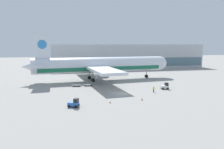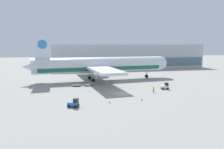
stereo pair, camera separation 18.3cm
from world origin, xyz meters
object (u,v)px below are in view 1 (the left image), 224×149
object	(u,v)px
baggage_tug_foreground	(74,103)
baggage_dolly_lead	(76,85)
airplane_main	(99,65)
baggage_dolly_second	(88,85)
traffic_cone_near	(110,102)
baggage_tug_mid	(165,86)
traffic_cone_far	(142,99)
ground_crew_near	(154,89)

from	to	relation	value
baggage_tug_foreground	baggage_dolly_lead	bearing A→B (deg)	109.12
airplane_main	baggage_dolly_second	bearing A→B (deg)	-122.22
airplane_main	traffic_cone_near	bearing A→B (deg)	-100.99
baggage_tug_mid	traffic_cone_far	xyz separation A→B (m)	(-11.91, -11.42, -0.55)
baggage_tug_mid	baggage_dolly_second	world-z (taller)	baggage_tug_mid
traffic_cone_near	traffic_cone_far	size ratio (longest dim) A/B	0.82
traffic_cone_far	ground_crew_near	bearing A→B (deg)	50.52
ground_crew_near	baggage_tug_foreground	bearing A→B (deg)	44.69
baggage_tug_mid	ground_crew_near	xyz separation A→B (m)	(-5.32, -3.42, 0.13)
baggage_tug_foreground	baggage_tug_mid	distance (m)	32.11
traffic_cone_far	baggage_dolly_lead	bearing A→B (deg)	124.22
baggage_dolly_lead	ground_crew_near	world-z (taller)	ground_crew_near
traffic_cone_near	baggage_tug_mid	bearing A→B (deg)	31.24
baggage_dolly_lead	baggage_dolly_second	bearing A→B (deg)	5.91
baggage_dolly_second	traffic_cone_far	xyz separation A→B (m)	(10.98, -21.89, -0.07)
baggage_tug_mid	baggage_dolly_second	bearing A→B (deg)	160.54
airplane_main	baggage_dolly_lead	world-z (taller)	airplane_main
airplane_main	traffic_cone_far	xyz separation A→B (m)	(5.26, -33.34, -5.52)
baggage_dolly_lead	baggage_dolly_second	xyz separation A→B (m)	(4.00, -0.13, 0.00)
baggage_tug_mid	baggage_dolly_lead	xyz separation A→B (m)	(-26.89, 10.60, -0.49)
baggage_tug_mid	baggage_dolly_lead	size ratio (longest dim) A/B	0.68
baggage_tug_foreground	baggage_dolly_lead	size ratio (longest dim) A/B	0.74
baggage_dolly_lead	baggage_dolly_second	distance (m)	4.00
traffic_cone_near	traffic_cone_far	distance (m)	8.49
baggage_dolly_lead	baggage_tug_foreground	bearing A→B (deg)	-87.02
ground_crew_near	traffic_cone_near	distance (m)	17.50
baggage_tug_mid	ground_crew_near	distance (m)	6.32
airplane_main	baggage_tug_foreground	xyz separation A→B (m)	(-11.76, -35.84, -4.96)
baggage_tug_foreground	traffic_cone_far	size ratio (longest dim) A/B	4.24
airplane_main	ground_crew_near	size ratio (longest dim) A/B	33.85
baggage_dolly_second	traffic_cone_near	bearing A→B (deg)	-75.92
traffic_cone_far	airplane_main	bearing A→B (deg)	98.97
traffic_cone_near	airplane_main	bearing A→B (deg)	84.70
traffic_cone_far	traffic_cone_near	bearing A→B (deg)	-173.76
baggage_tug_foreground	baggage_dolly_second	bearing A→B (deg)	99.97
airplane_main	traffic_cone_far	bearing A→B (deg)	-86.72
airplane_main	ground_crew_near	xyz separation A→B (m)	(11.86, -25.34, -4.84)
baggage_dolly_second	ground_crew_near	world-z (taller)	ground_crew_near
baggage_tug_mid	traffic_cone_near	xyz separation A→B (m)	(-20.35, -12.35, -0.61)
ground_crew_near	baggage_dolly_second	bearing A→B (deg)	-17.62
airplane_main	baggage_tug_mid	distance (m)	28.28
baggage_dolly_second	ground_crew_near	xyz separation A→B (m)	(17.57, -13.89, 0.61)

